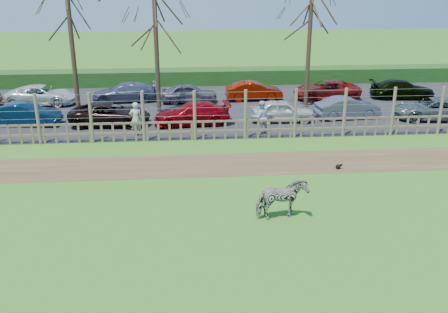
{
  "coord_description": "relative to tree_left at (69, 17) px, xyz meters",
  "views": [
    {
      "loc": [
        -0.45,
        -15.63,
        7.75
      ],
      "look_at": [
        1.0,
        2.5,
        1.1
      ],
      "focal_mm": 40.0,
      "sensor_mm": 36.0,
      "label": 1
    }
  ],
  "objects": [
    {
      "name": "car_5",
      "position": [
        15.24,
        -1.25,
        -4.98
      ],
      "size": [
        3.76,
        1.68,
        1.2
      ],
      "primitive_type": "imported",
      "rotation": [
        0.0,
        0.0,
        1.69
      ],
      "color": "slate",
      "rests_on": "asphalt"
    },
    {
      "name": "car_13",
      "position": [
        20.37,
        3.2,
        -4.98
      ],
      "size": [
        4.3,
        2.13,
        1.2
      ],
      "primitive_type": "imported",
      "rotation": [
        0.0,
        0.0,
        1.46
      ],
      "color": "black",
      "rests_on": "asphalt"
    },
    {
      "name": "ground",
      "position": [
        6.5,
        -12.5,
        -5.62
      ],
      "size": [
        120.0,
        120.0,
        0.0
      ],
      "primitive_type": "plane",
      "color": "#52973A",
      "rests_on": "ground"
    },
    {
      "name": "visitor_b",
      "position": [
        9.89,
        -3.79,
        -4.71
      ],
      "size": [
        0.95,
        0.8,
        1.72
      ],
      "primitive_type": "imported",
      "rotation": [
        0.0,
        0.0,
        3.33
      ],
      "color": "silver",
      "rests_on": "asphalt"
    },
    {
      "name": "tree_left",
      "position": [
        0.0,
        0.0,
        0.0
      ],
      "size": [
        4.8,
        4.8,
        7.88
      ],
      "color": "#3D2B1E",
      "rests_on": "ground"
    },
    {
      "name": "dirt_strip",
      "position": [
        6.5,
        -8.0,
        -5.61
      ],
      "size": [
        34.0,
        2.8,
        0.01
      ],
      "primitive_type": "cube",
      "color": "brown",
      "rests_on": "ground"
    },
    {
      "name": "crow",
      "position": [
        12.45,
        -8.92,
        -5.5
      ],
      "size": [
        0.28,
        0.21,
        0.23
      ],
      "color": "black",
      "rests_on": "ground"
    },
    {
      "name": "car_12",
      "position": [
        15.31,
        3.38,
        -4.98
      ],
      "size": [
        4.37,
        2.1,
        1.2
      ],
      "primitive_type": "imported",
      "rotation": [
        0.0,
        0.0,
        4.69
      ],
      "color": "maroon",
      "rests_on": "asphalt"
    },
    {
      "name": "car_2",
      "position": [
        1.97,
        -1.58,
        -4.98
      ],
      "size": [
        4.43,
        2.24,
        1.2
      ],
      "primitive_type": "imported",
      "rotation": [
        0.0,
        0.0,
        1.51
      ],
      "color": "black",
      "rests_on": "asphalt"
    },
    {
      "name": "car_4",
      "position": [
        11.43,
        -1.61,
        -4.98
      ],
      "size": [
        3.57,
        1.54,
        1.2
      ],
      "primitive_type": "imported",
      "rotation": [
        0.0,
        0.0,
        1.54
      ],
      "color": "silver",
      "rests_on": "asphalt"
    },
    {
      "name": "car_9",
      "position": [
        2.2,
        3.8,
        -4.98
      ],
      "size": [
        4.24,
        1.96,
        1.2
      ],
      "primitive_type": "imported",
      "rotation": [
        0.0,
        0.0,
        4.78
      ],
      "color": "#4E5172",
      "rests_on": "asphalt"
    },
    {
      "name": "fence",
      "position": [
        6.5,
        -4.5,
        -4.81
      ],
      "size": [
        30.16,
        0.16,
        2.5
      ],
      "color": "brown",
      "rests_on": "ground"
    },
    {
      "name": "visitor_a",
      "position": [
        3.54,
        -3.6,
        -4.71
      ],
      "size": [
        0.7,
        0.52,
        1.72
      ],
      "primitive_type": "imported",
      "rotation": [
        0.0,
        0.0,
        3.33
      ],
      "color": "beige",
      "rests_on": "asphalt"
    },
    {
      "name": "asphalt",
      "position": [
        6.5,
        2.0,
        -5.6
      ],
      "size": [
        44.0,
        13.0,
        0.04
      ],
      "primitive_type": "cube",
      "color": "#232326",
      "rests_on": "ground"
    },
    {
      "name": "tree_mid",
      "position": [
        4.5,
        1.0,
        -0.75
      ],
      "size": [
        4.8,
        4.8,
        6.83
      ],
      "color": "#3D2B1E",
      "rests_on": "ground"
    },
    {
      "name": "car_11",
      "position": [
        10.54,
        3.52,
        -4.98
      ],
      "size": [
        3.7,
        1.46,
        1.2
      ],
      "primitive_type": "imported",
      "rotation": [
        0.0,
        0.0,
        1.62
      ],
      "color": "#871402",
      "rests_on": "asphalt"
    },
    {
      "name": "car_8",
      "position": [
        -2.9,
        3.42,
        -4.98
      ],
      "size": [
        4.49,
        2.4,
        1.2
      ],
      "primitive_type": "imported",
      "rotation": [
        0.0,
        0.0,
        1.47
      ],
      "color": "silver",
      "rests_on": "asphalt"
    },
    {
      "name": "hedge",
      "position": [
        6.5,
        9.0,
        -5.07
      ],
      "size": [
        46.0,
        2.0,
        1.1
      ],
      "primitive_type": "cube",
      "color": "#1E4716",
      "rests_on": "ground"
    },
    {
      "name": "car_10",
      "position": [
        6.32,
        3.17,
        -4.98
      ],
      "size": [
        3.55,
        1.49,
        1.2
      ],
      "primitive_type": "imported",
      "rotation": [
        0.0,
        0.0,
        1.59
      ],
      "color": "#5F5766",
      "rests_on": "asphalt"
    },
    {
      "name": "car_1",
      "position": [
        -2.56,
        -1.19,
        -4.98
      ],
      "size": [
        3.78,
        1.73,
        1.2
      ],
      "primitive_type": "imported",
      "rotation": [
        0.0,
        0.0,
        1.44
      ],
      "color": "#0A2142",
      "rests_on": "asphalt"
    },
    {
      "name": "tree_right",
      "position": [
        13.5,
        1.5,
        -0.37
      ],
      "size": [
        4.8,
        4.8,
        7.35
      ],
      "color": "#3D2B1E",
      "rests_on": "ground"
    },
    {
      "name": "car_6",
      "position": [
        19.96,
        -1.88,
        -4.98
      ],
      "size": [
        4.54,
        2.53,
        1.2
      ],
      "primitive_type": "imported",
      "rotation": [
        0.0,
        0.0,
        4.58
      ],
      "color": "slate",
      "rests_on": "asphalt"
    },
    {
      "name": "car_3",
      "position": [
        6.4,
        -1.85,
        -4.98
      ],
      "size": [
        4.25,
        1.99,
        1.2
      ],
      "primitive_type": "imported",
      "rotation": [
        0.0,
        0.0,
        4.79
      ],
      "color": "#95040E",
      "rests_on": "asphalt"
    },
    {
      "name": "zebra",
      "position": [
        9.16,
        -13.24,
        -4.9
      ],
      "size": [
        1.8,
        1.09,
        1.42
      ],
      "primitive_type": "imported",
      "rotation": [
        0.0,
        0.0,
        1.77
      ],
      "color": "gray",
      "rests_on": "ground"
    }
  ]
}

